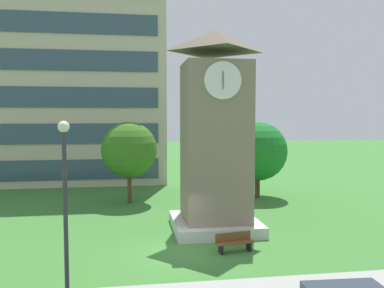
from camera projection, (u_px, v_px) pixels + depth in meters
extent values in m
plane|color=#3D7A33|center=(182.00, 252.00, 18.84)|extent=(160.00, 160.00, 0.00)
cube|color=beige|center=(64.00, 53.00, 41.06)|extent=(19.98, 13.18, 25.60)
cube|color=#384C60|center=(54.00, 170.00, 35.29)|extent=(18.38, 0.10, 1.80)
cube|color=#384C60|center=(53.00, 134.00, 35.07)|extent=(18.38, 0.10, 1.80)
cube|color=#384C60|center=(52.00, 97.00, 34.85)|extent=(18.38, 0.10, 1.80)
cube|color=#384C60|center=(51.00, 60.00, 34.62)|extent=(18.38, 0.10, 1.80)
cube|color=#384C60|center=(50.00, 22.00, 34.40)|extent=(18.38, 0.10, 1.80)
cube|color=gray|center=(215.00, 147.00, 22.25)|extent=(3.49, 3.49, 9.27)
cube|color=beige|center=(215.00, 224.00, 22.55)|extent=(4.71, 4.71, 0.60)
pyramid|color=#6A5D4D|center=(216.00, 41.00, 21.84)|extent=(3.83, 3.83, 1.19)
cylinder|color=white|center=(223.00, 80.00, 20.22)|extent=(1.92, 0.12, 1.92)
cylinder|color=white|center=(247.00, 84.00, 22.27)|extent=(0.12, 1.92, 1.92)
cube|color=black|center=(223.00, 77.00, 20.14)|extent=(0.05, 0.09, 0.58)
cube|color=black|center=(223.00, 80.00, 20.15)|extent=(0.04, 0.06, 0.86)
cube|color=brown|center=(235.00, 243.00, 18.76)|extent=(1.86, 0.80, 0.06)
cube|color=brown|center=(233.00, 236.00, 18.95)|extent=(1.78, 0.38, 0.40)
cube|color=black|center=(221.00, 249.00, 18.54)|extent=(0.16, 0.44, 0.45)
cube|color=black|center=(249.00, 246.00, 19.01)|extent=(0.16, 0.44, 0.45)
cylinder|color=#333338|center=(66.00, 226.00, 12.59)|extent=(0.14, 0.14, 5.86)
sphere|color=#F2EFCC|center=(64.00, 127.00, 12.37)|extent=(0.36, 0.36, 0.36)
cylinder|color=#513823|center=(257.00, 185.00, 31.27)|extent=(0.39, 0.39, 2.05)
sphere|color=#1B7326|center=(258.00, 151.00, 31.08)|extent=(4.56, 4.56, 4.56)
cylinder|color=#513823|center=(130.00, 186.00, 29.23)|extent=(0.30, 0.30, 2.52)
sphere|color=#366C1E|center=(129.00, 150.00, 29.04)|extent=(4.02, 4.02, 4.02)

